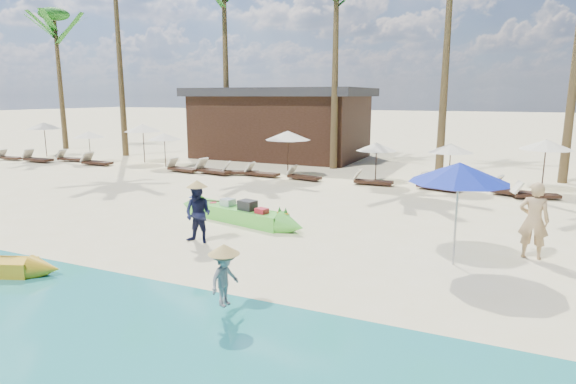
% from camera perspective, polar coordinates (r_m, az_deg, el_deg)
% --- Properties ---
extents(ground, '(240.00, 240.00, 0.00)m').
position_cam_1_polar(ground, '(11.87, -1.86, -7.51)').
color(ground, beige).
rests_on(ground, ground).
extents(wet_sand_strip, '(240.00, 4.50, 0.01)m').
position_cam_1_polar(wet_sand_strip, '(8.07, -18.51, -17.61)').
color(wet_sand_strip, tan).
rests_on(wet_sand_strip, ground).
extents(green_canoe, '(5.62, 1.71, 0.72)m').
position_cam_1_polar(green_canoe, '(15.01, -6.07, -2.57)').
color(green_canoe, '#5CE044').
rests_on(green_canoe, ground).
extents(tourist, '(0.71, 0.50, 1.86)m').
position_cam_1_polar(tourist, '(12.84, 27.12, -3.01)').
color(tourist, tan).
rests_on(tourist, ground).
extents(vendor_green, '(0.77, 0.61, 1.56)m').
position_cam_1_polar(vendor_green, '(12.88, -10.61, -2.57)').
color(vendor_green, '#15193B').
rests_on(vendor_green, ground).
extents(vendor_yellow, '(0.47, 0.71, 1.02)m').
position_cam_1_polar(vendor_yellow, '(8.64, -7.51, -10.11)').
color(vendor_yellow, gray).
rests_on(vendor_yellow, ground).
extents(blue_umbrella, '(2.22, 2.22, 2.39)m').
position_cam_1_polar(blue_umbrella, '(11.37, 19.63, 2.20)').
color(blue_umbrella, '#99999E').
rests_on(blue_umbrella, ground).
extents(resort_parasol_0, '(2.12, 2.12, 2.18)m').
position_cam_1_polar(resort_parasol_0, '(34.51, -26.96, 7.02)').
color(resort_parasol_0, '#341D15').
rests_on(resort_parasol_0, ground).
extents(lounger_0_left, '(1.73, 0.64, 0.58)m').
position_cam_1_polar(lounger_0_left, '(33.79, -30.10, 3.62)').
color(lounger_0_left, '#341D15').
rests_on(lounger_0_left, ground).
extents(lounger_0_right, '(1.99, 0.63, 0.67)m').
position_cam_1_polar(lounger_0_right, '(31.90, -27.66, 3.54)').
color(lounger_0_right, '#341D15').
rests_on(lounger_0_right, ground).
extents(resort_parasol_1, '(1.77, 1.77, 1.83)m').
position_cam_1_polar(resort_parasol_1, '(30.19, -22.55, 6.32)').
color(resort_parasol_1, '#341D15').
rests_on(resort_parasol_1, ground).
extents(lounger_1_left, '(1.88, 0.80, 0.62)m').
position_cam_1_polar(lounger_1_left, '(31.41, -24.39, 3.69)').
color(lounger_1_left, '#341D15').
rests_on(lounger_1_left, ground).
extents(lounger_1_right, '(1.87, 0.79, 0.62)m').
position_cam_1_polar(lounger_1_right, '(29.09, -21.87, 3.35)').
color(lounger_1_right, '#341D15').
rests_on(lounger_1_right, ground).
extents(resort_parasol_2, '(2.17, 2.17, 2.23)m').
position_cam_1_polar(resort_parasol_2, '(29.28, -16.84, 7.29)').
color(resort_parasol_2, '#341D15').
rests_on(resort_parasol_2, ground).
extents(lounger_2_left, '(1.88, 0.68, 0.63)m').
position_cam_1_polar(lounger_2_left, '(29.16, -21.76, 3.39)').
color(lounger_2_left, '#341D15').
rests_on(lounger_2_left, ground).
extents(resort_parasol_3, '(1.80, 1.80, 1.85)m').
position_cam_1_polar(resort_parasol_3, '(27.03, -14.46, 6.39)').
color(resort_parasol_3, '#341D15').
rests_on(resort_parasol_3, ground).
extents(lounger_3_left, '(1.91, 0.84, 0.63)m').
position_cam_1_polar(lounger_3_left, '(25.21, -12.52, 2.80)').
color(lounger_3_left, '#341D15').
rests_on(lounger_3_left, ground).
extents(lounger_3_right, '(2.08, 0.97, 0.68)m').
position_cam_1_polar(lounger_3_right, '(24.24, -9.01, 2.64)').
color(lounger_3_right, '#341D15').
rests_on(lounger_3_right, ground).
extents(resort_parasol_4, '(2.16, 2.16, 2.22)m').
position_cam_1_polar(resort_parasol_4, '(22.78, -0.02, 6.72)').
color(resort_parasol_4, '#341D15').
rests_on(resort_parasol_4, ground).
extents(lounger_4_left, '(1.82, 1.09, 0.59)m').
position_cam_1_polar(lounger_4_left, '(23.79, -5.88, 2.48)').
color(lounger_4_left, '#341D15').
rests_on(lounger_4_left, ground).
extents(lounger_4_right, '(1.75, 0.62, 0.59)m').
position_cam_1_polar(lounger_4_right, '(23.26, -3.28, 2.32)').
color(lounger_4_right, '#341D15').
rests_on(lounger_4_right, ground).
extents(resort_parasol_5, '(1.78, 1.78, 1.83)m').
position_cam_1_polar(resort_parasol_5, '(21.41, 10.45, 5.30)').
color(resort_parasol_5, '#341D15').
rests_on(resort_parasol_5, ground).
extents(lounger_5_left, '(1.76, 0.83, 0.57)m').
position_cam_1_polar(lounger_5_left, '(22.28, 1.69, 1.92)').
color(lounger_5_left, '#341D15').
rests_on(lounger_5_left, ground).
extents(resort_parasol_6, '(1.85, 1.85, 1.91)m').
position_cam_1_polar(resort_parasol_6, '(20.94, 18.74, 4.95)').
color(resort_parasol_6, '#341D15').
rests_on(resort_parasol_6, ground).
extents(lounger_6_left, '(1.76, 0.58, 0.59)m').
position_cam_1_polar(lounger_6_left, '(21.32, 9.76, 1.35)').
color(lounger_6_left, '#341D15').
rests_on(lounger_6_left, ground).
extents(lounger_6_right, '(1.95, 1.06, 0.63)m').
position_cam_1_polar(lounger_6_right, '(20.78, 17.09, 0.79)').
color(lounger_6_right, '#341D15').
rests_on(lounger_6_right, ground).
extents(resort_parasol_7, '(2.06, 2.06, 2.12)m').
position_cam_1_polar(resort_parasol_7, '(21.94, 28.28, 4.97)').
color(resort_parasol_7, '#341D15').
rests_on(resort_parasol_7, ground).
extents(lounger_7_left, '(1.80, 1.01, 0.58)m').
position_cam_1_polar(lounger_7_left, '(20.37, 27.03, -0.21)').
color(lounger_7_left, '#341D15').
rests_on(lounger_7_left, ground).
extents(lounger_7_right, '(2.08, 1.15, 0.68)m').
position_cam_1_polar(lounger_7_right, '(20.59, 25.22, 0.15)').
color(lounger_7_right, '#341D15').
rests_on(lounger_7_right, ground).
extents(palm_0, '(2.08, 2.08, 9.90)m').
position_cam_1_polar(palm_0, '(39.34, -25.83, 16.49)').
color(palm_0, brown).
rests_on(palm_0, ground).
extents(palm_2, '(2.08, 2.08, 11.33)m').
position_cam_1_polar(palm_2, '(29.98, -7.59, 21.51)').
color(palm_2, brown).
rests_on(palm_2, ground).
extents(palm_3, '(2.08, 2.08, 10.52)m').
position_cam_1_polar(palm_3, '(26.17, 5.76, 21.72)').
color(palm_3, brown).
rests_on(palm_3, ground).
extents(pavilion_west, '(10.80, 6.60, 4.30)m').
position_cam_1_polar(pavilion_west, '(30.52, -0.87, 8.25)').
color(pavilion_west, '#341D15').
rests_on(pavilion_west, ground).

